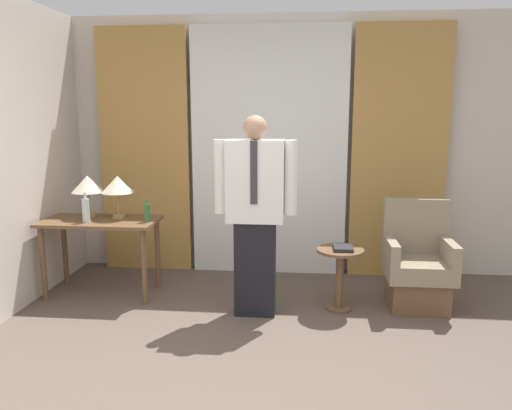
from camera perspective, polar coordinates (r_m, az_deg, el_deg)
The scene contains 13 objects.
wall_back at distance 5.36m, azimuth 1.58°, elevation 6.72°, with size 10.00×0.06×2.70m.
curtain_sheer_center at distance 5.24m, azimuth 1.48°, elevation 5.96°, with size 1.62×0.06×2.58m.
curtain_drape_left at distance 5.49m, azimuth -12.58°, elevation 5.94°, with size 0.96×0.06×2.58m.
curtain_drape_right at distance 5.31m, azimuth 16.01°, elevation 5.62°, with size 0.96×0.06×2.58m.
desk at distance 4.91m, azimuth -17.32°, elevation -2.96°, with size 1.07×0.55×0.73m.
table_lamp_left at distance 4.98m, azimuth -18.69°, elevation 2.15°, with size 0.30×0.30×0.40m.
table_lamp_right at distance 4.87m, azimuth -15.54°, elevation 2.14°, with size 0.30×0.30×0.40m.
bottle_near_edge at distance 4.66m, azimuth -12.34°, elevation -0.83°, with size 0.06×0.06×0.21m.
bottle_by_lamp at distance 4.80m, azimuth -18.87°, elevation -0.52°, with size 0.07×0.07×0.28m.
person at distance 4.15m, azimuth -0.09°, elevation -0.58°, with size 0.69×0.23×1.69m.
armchair at distance 4.68m, azimuth 17.94°, elevation -6.88°, with size 0.57×0.54×0.95m.
side_table at distance 4.44m, azimuth 9.55°, elevation -7.19°, with size 0.41×0.41×0.55m.
book at distance 4.37m, azimuth 9.92°, elevation -4.83°, with size 0.16×0.22×0.03m.
Camera 1 is at (0.37, -2.59, 1.74)m, focal length 35.00 mm.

